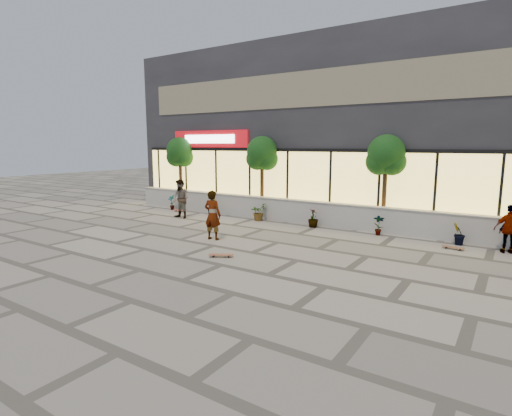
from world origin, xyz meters
The scene contains 18 objects.
ground centered at (0.00, 0.00, 0.00)m, with size 80.00×80.00×0.00m, color #9D9688.
planter_wall centered at (0.00, 7.00, 0.52)m, with size 22.00×0.42×1.04m.
retail_building centered at (0.00, 12.49, 4.25)m, with size 24.00×9.17×8.50m.
shrub_a centered at (-8.50, 6.45, 0.41)m, with size 0.43×0.29×0.81m, color #123811.
shrub_b centered at (-5.70, 6.45, 0.41)m, with size 0.45×0.36×0.81m, color #123811.
shrub_c centered at (-2.90, 6.45, 0.41)m, with size 0.73×0.63×0.81m, color #123811.
shrub_d centered at (-0.10, 6.45, 0.41)m, with size 0.45×0.45×0.81m, color #123811.
shrub_e centered at (2.70, 6.45, 0.41)m, with size 0.43×0.29×0.81m, color #123811.
shrub_f centered at (5.50, 6.45, 0.41)m, with size 0.45×0.36×0.81m, color #123811.
tree_west centered at (-9.00, 7.70, 2.99)m, with size 1.60×1.50×3.92m.
tree_midwest centered at (-3.50, 7.70, 2.99)m, with size 1.60×1.50×3.92m.
tree_mideast centered at (2.50, 7.70, 2.99)m, with size 1.60×1.50×3.92m.
skater_center centered at (-2.26, 2.35, 0.92)m, with size 0.67×0.44×1.85m, color white.
skater_left centered at (-6.33, 4.91, 0.93)m, with size 0.90×0.70×1.86m, color tan.
skater_right_near centered at (7.00, 6.17, 0.80)m, with size 0.94×0.39×1.60m, color white.
skateboard_center centered at (-0.52, 0.64, 0.08)m, with size 0.77×0.56×0.09m.
skateboard_left centered at (-7.71, 6.20, 0.07)m, with size 0.75×0.29×0.09m.
skateboard_right_near centered at (5.44, 5.71, 0.07)m, with size 0.72×0.27×0.08m.
Camera 1 is at (7.08, -8.90, 3.51)m, focal length 28.00 mm.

